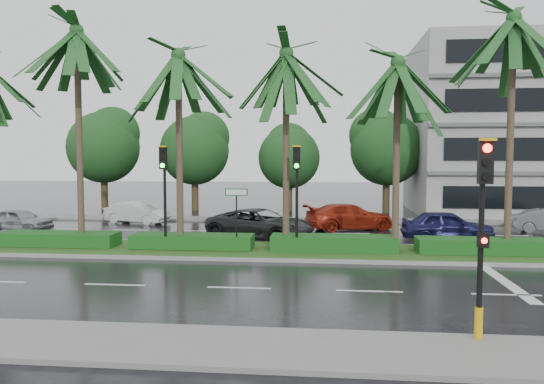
# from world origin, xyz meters

# --- Properties ---
(ground) EXTENTS (120.00, 120.00, 0.00)m
(ground) POSITION_xyz_m (0.00, 0.00, 0.00)
(ground) COLOR black
(ground) RESTS_ON ground
(near_sidewalk) EXTENTS (40.00, 2.40, 0.12)m
(near_sidewalk) POSITION_xyz_m (0.00, -10.20, 0.06)
(near_sidewalk) COLOR slate
(near_sidewalk) RESTS_ON ground
(far_sidewalk) EXTENTS (40.00, 2.00, 0.12)m
(far_sidewalk) POSITION_xyz_m (0.00, 12.00, 0.06)
(far_sidewalk) COLOR slate
(far_sidewalk) RESTS_ON ground
(median) EXTENTS (36.00, 4.00, 0.15)m
(median) POSITION_xyz_m (0.00, 1.00, 0.08)
(median) COLOR gray
(median) RESTS_ON ground
(hedge) EXTENTS (35.20, 1.40, 0.60)m
(hedge) POSITION_xyz_m (0.00, 1.00, 0.45)
(hedge) COLOR #154C19
(hedge) RESTS_ON median
(lane_markings) EXTENTS (34.00, 13.06, 0.01)m
(lane_markings) POSITION_xyz_m (3.04, -0.43, 0.01)
(lane_markings) COLOR silver
(lane_markings) RESTS_ON ground
(palm_row) EXTENTS (26.30, 4.20, 10.18)m
(palm_row) POSITION_xyz_m (-1.25, 1.02, 7.96)
(palm_row) COLOR #403225
(palm_row) RESTS_ON median
(signal_near) EXTENTS (0.34, 0.45, 4.36)m
(signal_near) POSITION_xyz_m (6.00, -9.39, 2.50)
(signal_near) COLOR black
(signal_near) RESTS_ON near_sidewalk
(signal_median_left) EXTENTS (0.34, 0.42, 4.36)m
(signal_median_left) POSITION_xyz_m (-4.00, 0.30, 3.00)
(signal_median_left) COLOR black
(signal_median_left) RESTS_ON median
(signal_median_right) EXTENTS (0.34, 0.42, 4.36)m
(signal_median_right) POSITION_xyz_m (1.50, 0.30, 3.00)
(signal_median_right) COLOR black
(signal_median_right) RESTS_ON median
(street_sign) EXTENTS (0.95, 0.09, 2.60)m
(street_sign) POSITION_xyz_m (-1.00, 0.48, 2.12)
(street_sign) COLOR black
(street_sign) RESTS_ON median
(bg_trees) EXTENTS (33.06, 5.38, 7.77)m
(bg_trees) POSITION_xyz_m (-1.02, 17.59, 4.69)
(bg_trees) COLOR #342A17
(bg_trees) RESTS_ON ground
(building) EXTENTS (16.00, 10.00, 12.00)m
(building) POSITION_xyz_m (17.00, 18.00, 6.00)
(building) COLOR gray
(building) RESTS_ON ground
(car_silver) EXTENTS (2.20, 3.88, 1.25)m
(car_silver) POSITION_xyz_m (-13.77, 5.91, 0.62)
(car_silver) COLOR #9B9CA2
(car_silver) RESTS_ON ground
(car_white) EXTENTS (2.25, 4.15, 1.30)m
(car_white) POSITION_xyz_m (-8.71, 9.88, 0.65)
(car_white) COLOR silver
(car_white) RESTS_ON ground
(car_darkgrey) EXTENTS (4.30, 5.89, 1.49)m
(car_darkgrey) POSITION_xyz_m (-0.50, 4.57, 0.74)
(car_darkgrey) COLOR #232326
(car_darkgrey) RESTS_ON ground
(car_red) EXTENTS (3.62, 5.35, 1.44)m
(car_red) POSITION_xyz_m (4.00, 8.33, 0.72)
(car_red) COLOR #9D2211
(car_red) RESTS_ON ground
(car_blue) EXTENTS (1.77, 4.32, 1.46)m
(car_blue) POSITION_xyz_m (8.50, 5.01, 0.73)
(car_blue) COLOR #18194A
(car_blue) RESTS_ON ground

